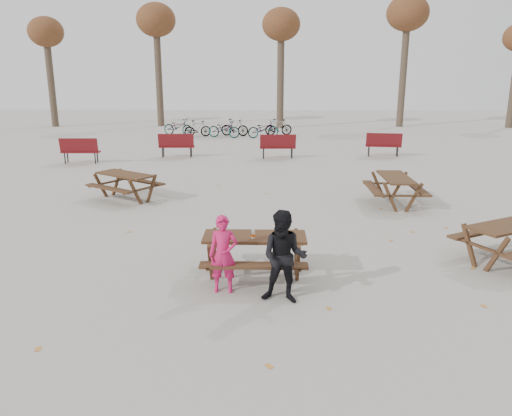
{
  "coord_description": "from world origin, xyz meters",
  "views": [
    {
      "loc": [
        0.22,
        -8.29,
        3.55
      ],
      "look_at": [
        0.0,
        1.0,
        1.0
      ],
      "focal_mm": 35.0,
      "sensor_mm": 36.0,
      "label": 1
    }
  ],
  "objects_px": {
    "main_picnic_table": "(255,246)",
    "food_tray": "(276,238)",
    "child": "(223,254)",
    "picnic_table_north": "(126,187)",
    "adult": "(284,257)",
    "picnic_table_far": "(395,190)",
    "picnic_table_east": "(509,243)",
    "soda_bottle": "(253,234)"
  },
  "relations": [
    {
      "from": "main_picnic_table",
      "to": "food_tray",
      "type": "bearing_deg",
      "value": -23.69
    },
    {
      "from": "child",
      "to": "picnic_table_north",
      "type": "distance_m",
      "value": 6.97
    },
    {
      "from": "main_picnic_table",
      "to": "picnic_table_north",
      "type": "distance_m",
      "value": 6.69
    },
    {
      "from": "adult",
      "to": "food_tray",
      "type": "bearing_deg",
      "value": 107.93
    },
    {
      "from": "main_picnic_table",
      "to": "child",
      "type": "height_order",
      "value": "child"
    },
    {
      "from": "picnic_table_north",
      "to": "picnic_table_far",
      "type": "relative_size",
      "value": 0.97
    },
    {
      "from": "main_picnic_table",
      "to": "child",
      "type": "distance_m",
      "value": 0.81
    },
    {
      "from": "child",
      "to": "adult",
      "type": "height_order",
      "value": "adult"
    },
    {
      "from": "adult",
      "to": "child",
      "type": "bearing_deg",
      "value": 170.46
    },
    {
      "from": "main_picnic_table",
      "to": "picnic_table_north",
      "type": "xyz_separation_m",
      "value": [
        -3.83,
        5.49,
        -0.21
      ]
    },
    {
      "from": "picnic_table_east",
      "to": "picnic_table_north",
      "type": "xyz_separation_m",
      "value": [
        -8.68,
        4.67,
        -0.01
      ]
    },
    {
      "from": "soda_bottle",
      "to": "adult",
      "type": "distance_m",
      "value": 0.97
    },
    {
      "from": "child",
      "to": "picnic_table_far",
      "type": "distance_m",
      "value": 7.15
    },
    {
      "from": "food_tray",
      "to": "picnic_table_far",
      "type": "distance_m",
      "value": 6.29
    },
    {
      "from": "picnic_table_east",
      "to": "picnic_table_north",
      "type": "bearing_deg",
      "value": 123.11
    },
    {
      "from": "picnic_table_far",
      "to": "food_tray",
      "type": "bearing_deg",
      "value": 147.75
    },
    {
      "from": "adult",
      "to": "picnic_table_far",
      "type": "relative_size",
      "value": 0.83
    },
    {
      "from": "main_picnic_table",
      "to": "picnic_table_east",
      "type": "bearing_deg",
      "value": 9.61
    },
    {
      "from": "food_tray",
      "to": "soda_bottle",
      "type": "distance_m",
      "value": 0.4
    },
    {
      "from": "food_tray",
      "to": "soda_bottle",
      "type": "height_order",
      "value": "soda_bottle"
    },
    {
      "from": "main_picnic_table",
      "to": "food_tray",
      "type": "height_order",
      "value": "food_tray"
    },
    {
      "from": "main_picnic_table",
      "to": "soda_bottle",
      "type": "distance_m",
      "value": 0.31
    },
    {
      "from": "soda_bottle",
      "to": "picnic_table_north",
      "type": "bearing_deg",
      "value": 123.98
    },
    {
      "from": "food_tray",
      "to": "adult",
      "type": "bearing_deg",
      "value": -82.45
    },
    {
      "from": "food_tray",
      "to": "picnic_table_north",
      "type": "height_order",
      "value": "food_tray"
    },
    {
      "from": "adult",
      "to": "picnic_table_far",
      "type": "xyz_separation_m",
      "value": [
        3.24,
        6.12,
        -0.36
      ]
    },
    {
      "from": "main_picnic_table",
      "to": "adult",
      "type": "distance_m",
      "value": 1.11
    },
    {
      "from": "adult",
      "to": "picnic_table_far",
      "type": "height_order",
      "value": "adult"
    },
    {
      "from": "food_tray",
      "to": "picnic_table_far",
      "type": "xyz_separation_m",
      "value": [
        3.35,
        5.3,
        -0.4
      ]
    },
    {
      "from": "adult",
      "to": "main_picnic_table",
      "type": "bearing_deg",
      "value": 126.7
    },
    {
      "from": "child",
      "to": "soda_bottle",
      "type": "bearing_deg",
      "value": 44.24
    },
    {
      "from": "main_picnic_table",
      "to": "child",
      "type": "xyz_separation_m",
      "value": [
        -0.5,
        -0.63,
        0.07
      ]
    },
    {
      "from": "picnic_table_east",
      "to": "child",
      "type": "bearing_deg",
      "value": 166.56
    },
    {
      "from": "adult",
      "to": "picnic_table_north",
      "type": "relative_size",
      "value": 0.85
    },
    {
      "from": "adult",
      "to": "picnic_table_north",
      "type": "bearing_deg",
      "value": 134.07
    },
    {
      "from": "soda_bottle",
      "to": "picnic_table_far",
      "type": "height_order",
      "value": "soda_bottle"
    },
    {
      "from": "picnic_table_east",
      "to": "picnic_table_north",
      "type": "distance_m",
      "value": 9.85
    },
    {
      "from": "child",
      "to": "adult",
      "type": "bearing_deg",
      "value": -19.91
    },
    {
      "from": "picnic_table_far",
      "to": "child",
      "type": "bearing_deg",
      "value": 143.79
    },
    {
      "from": "picnic_table_east",
      "to": "picnic_table_north",
      "type": "relative_size",
      "value": 1.01
    },
    {
      "from": "soda_bottle",
      "to": "child",
      "type": "distance_m",
      "value": 0.69
    },
    {
      "from": "picnic_table_far",
      "to": "picnic_table_east",
      "type": "bearing_deg",
      "value": -165.41
    }
  ]
}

